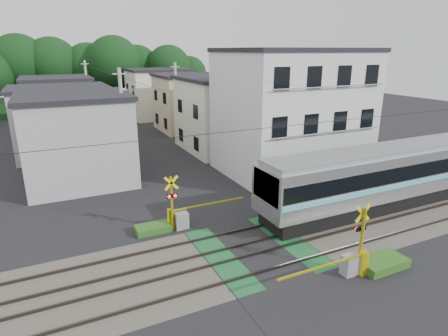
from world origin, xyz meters
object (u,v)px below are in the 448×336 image
crossing_signal_near (353,260)px  pedestrian (121,117)px  apartment_block (291,112)px  crossing_signal_far (179,216)px

crossing_signal_near → pedestrian: crossing_signal_near is taller
crossing_signal_near → apartment_block: (5.91, 13.15, 3.94)m
pedestrian → crossing_signal_near: bearing=101.2°
crossing_signal_far → apartment_block: size_ratio=0.46×
pedestrian → crossing_signal_far: bearing=92.6°
apartment_block → pedestrian: size_ratio=5.80×
crossing_signal_near → pedestrian: size_ratio=2.69×
crossing_signal_near → pedestrian: (-2.20, 38.72, 0.17)m
crossing_signal_near → apartment_block: bearing=65.8°
crossing_signal_near → pedestrian: 38.78m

